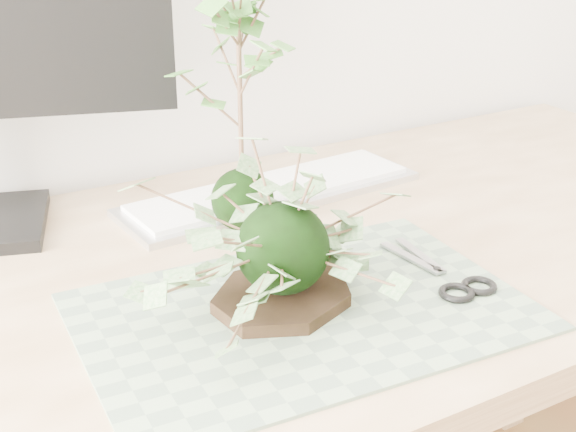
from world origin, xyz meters
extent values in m
cube|color=tan|center=(0.07, 1.23, 0.72)|extent=(1.60, 0.70, 0.04)
cube|color=tan|center=(0.81, 1.52, 0.35)|extent=(0.06, 0.06, 0.70)
cube|color=#576D59|center=(0.00, 1.10, 0.74)|extent=(0.50, 0.35, 0.00)
cylinder|color=black|center=(-0.01, 1.13, 0.75)|extent=(0.23, 0.23, 0.01)
sphere|color=black|center=(-0.01, 1.13, 0.81)|extent=(0.10, 0.10, 0.10)
sphere|color=black|center=(0.04, 1.33, 0.78)|extent=(0.08, 0.08, 0.08)
cylinder|color=#523926|center=(0.04, 1.33, 0.90)|extent=(0.01, 0.01, 0.21)
cube|color=#BBBBC0|center=(0.13, 1.41, 0.75)|extent=(0.47, 0.17, 0.01)
cube|color=white|center=(0.13, 1.41, 0.75)|extent=(0.44, 0.14, 0.01)
cube|color=gray|center=(0.17, 1.14, 0.75)|extent=(0.02, 0.10, 0.00)
cube|color=gray|center=(0.19, 1.14, 0.75)|extent=(0.02, 0.10, 0.00)
torus|color=black|center=(0.16, 1.04, 0.75)|extent=(0.04, 0.04, 0.01)
torus|color=black|center=(0.20, 1.04, 0.75)|extent=(0.04, 0.04, 0.01)
camera|label=1|loc=(-0.40, 0.45, 1.19)|focal=50.00mm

